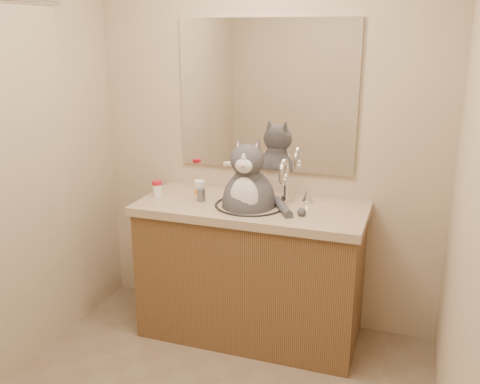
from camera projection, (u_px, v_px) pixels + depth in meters
name	position (u px, v px, depth m)	size (l,w,h in m)	color
room	(178.00, 193.00, 2.15)	(2.22, 2.52, 2.42)	#7D6D57
vanity	(251.00, 268.00, 3.24)	(1.34, 0.59, 1.12)	brown
mirror	(266.00, 96.00, 3.20)	(1.10, 0.02, 0.90)	white
cat	(249.00, 199.00, 3.09)	(0.47, 0.37, 0.63)	#424247
pill_bottle_redcap	(157.00, 189.00, 3.26)	(0.08, 0.08, 0.10)	white
pill_bottle_orange	(200.00, 190.00, 3.23)	(0.08, 0.08, 0.11)	white
grey_canister	(201.00, 195.00, 3.18)	(0.06, 0.06, 0.08)	slate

